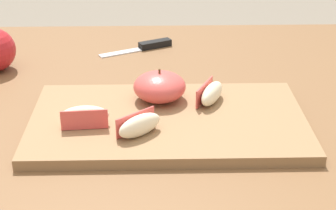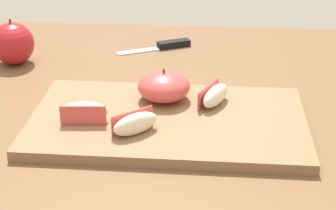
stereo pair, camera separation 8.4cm
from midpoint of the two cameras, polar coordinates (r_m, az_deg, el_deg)
The scene contains 7 objects.
dining_table at distance 0.91m, azimuth -5.33°, elevation -7.28°, with size 1.25×1.00×0.73m.
cutting_board at distance 0.85m, azimuth -2.82°, elevation -1.79°, with size 0.42×0.25×0.02m.
apple_half_skin_up at distance 0.89m, azimuth -3.56°, elevation 1.84°, with size 0.08×0.08×0.05m.
apple_wedge_near_knife at distance 0.79m, azimuth -5.88°, elevation -2.15°, with size 0.07×0.06×0.03m.
apple_wedge_right at distance 0.83m, azimuth -11.45°, elevation -1.20°, with size 0.07×0.03×0.03m.
apple_wedge_front at distance 0.89m, azimuth 1.77°, elevation 1.14°, with size 0.05×0.08×0.03m.
paring_knife at distance 1.18m, azimuth -4.00°, elevation 6.08°, with size 0.15×0.09×0.01m.
Camera 1 is at (0.02, -0.76, 1.14)m, focal length 59.30 mm.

